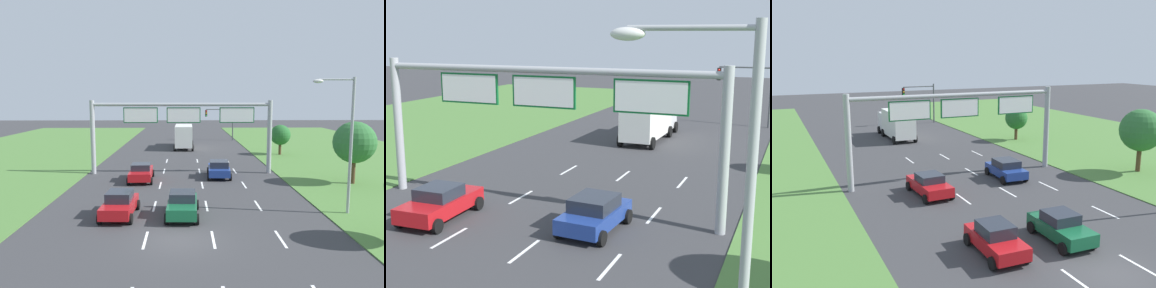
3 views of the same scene
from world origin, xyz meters
The scene contains 6 objects.
car_near_red centered at (-3.54, 13.80, 0.77)m, with size 2.29×4.44×1.53m.
car_far_ahead centered at (3.42, 15.12, 0.79)m, with size 2.33×4.06×1.53m.
box_truck centered at (0.19, 35.11, 1.79)m, with size 2.75×8.51×3.33m.
sign_gantry centered at (0.17, 16.87, 4.97)m, with size 17.24×0.44×7.00m.
traffic_light_mast centered at (6.50, 44.39, 3.87)m, with size 4.76×0.49×5.60m.
street_lamp centered at (10.14, 4.09, 5.08)m, with size 2.61×0.32×8.50m.
Camera 2 is at (11.25, -4.94, 8.28)m, focal length 50.00 mm.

